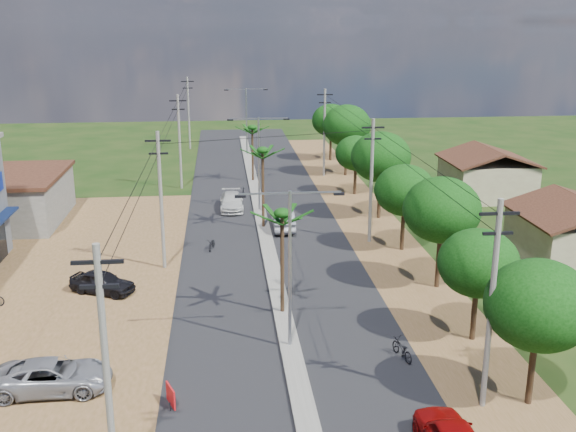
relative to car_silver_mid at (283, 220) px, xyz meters
name	(u,v)px	position (x,y,z in m)	size (l,w,h in m)	color
ground	(290,348)	(-1.50, -19.65, -0.76)	(160.00, 160.00, 0.00)	black
road	(268,249)	(-1.50, -4.65, -0.74)	(12.00, 110.00, 0.04)	black
median	(265,235)	(-1.50, -1.65, -0.67)	(1.00, 90.00, 0.18)	#605E56
dirt_lot_west	(22,296)	(-16.50, -11.65, -0.74)	(18.00, 46.00, 0.04)	brown
dirt_shoulder_east	(386,245)	(7.00, -4.65, -0.74)	(5.00, 90.00, 0.03)	brown
house_east_far	(487,171)	(19.50, 8.35, 1.64)	(7.60, 7.50, 4.60)	gray
tree_east_a	(539,305)	(8.00, -25.65, 3.73)	(4.40, 4.40, 6.37)	black
tree_east_b	(478,263)	(7.80, -19.65, 3.36)	(4.00, 4.00, 5.83)	black
tree_east_c	(442,210)	(8.20, -12.65, 4.11)	(4.60, 4.60, 6.83)	black
tree_east_d	(405,190)	(7.90, -5.65, 3.58)	(4.20, 4.20, 6.13)	black
tree_east_e	(381,157)	(8.10, 2.35, 4.33)	(4.80, 4.80, 7.14)	black
tree_east_f	(356,153)	(7.70, 10.35, 3.13)	(3.80, 3.80, 5.52)	black
tree_east_g	(347,125)	(8.30, 18.35, 4.48)	(5.00, 5.00, 7.38)	black
tree_east_h	(331,120)	(8.00, 26.35, 3.88)	(4.40, 4.40, 6.52)	black
palm_median_near	(282,218)	(-1.50, -15.65, 4.78)	(2.00, 2.00, 6.15)	black
palm_median_mid	(263,154)	(-1.50, 0.35, 5.14)	(2.00, 2.00, 6.55)	black
palm_median_far	(252,130)	(-1.50, 16.35, 4.51)	(2.00, 2.00, 5.85)	black
streetlight_near	(290,257)	(-1.50, -19.65, 4.03)	(5.10, 0.18, 8.00)	gray
streetlight_mid	(259,156)	(-1.50, 5.35, 4.03)	(5.10, 0.18, 8.00)	gray
streetlight_far	(246,116)	(-1.50, 30.35, 4.03)	(5.10, 0.18, 8.00)	gray
utility_pole_w_a	(106,368)	(-8.50, -29.65, 4.00)	(1.60, 0.24, 9.00)	#605E56
utility_pole_w_b	(161,198)	(-8.50, -7.65, 4.00)	(1.60, 0.24, 9.00)	#605E56
utility_pole_w_c	(180,139)	(-8.50, 14.35, 4.00)	(1.60, 0.24, 9.00)	#605E56
utility_pole_w_d	(189,111)	(-8.50, 35.35, 4.00)	(1.60, 0.24, 9.00)	#605E56
utility_pole_e_a	(492,301)	(6.00, -25.65, 4.00)	(1.60, 0.24, 9.00)	#605E56
utility_pole_e_b	(371,178)	(6.00, -3.65, 4.00)	(1.60, 0.24, 9.00)	#605E56
utility_pole_e_c	(324,131)	(6.00, 18.35, 4.00)	(1.60, 0.24, 9.00)	#605E56
car_silver_mid	(283,220)	(0.00, 0.00, 0.00)	(1.60, 4.59, 1.51)	gray
car_white_far	(232,202)	(-3.83, 6.11, -0.07)	(1.92, 4.72, 1.37)	#ABACA7
car_parked_silver	(53,377)	(-12.16, -22.64, -0.05)	(2.33, 5.04, 1.40)	gray
car_parked_dark	(102,283)	(-11.82, -11.60, -0.09)	(1.58, 3.92, 1.34)	black
moto_rider_east	(402,350)	(3.70, -21.29, -0.28)	(0.63, 1.81, 0.95)	black
moto_rider_west_a	(212,244)	(-5.44, -4.39, -0.33)	(0.57, 1.62, 0.85)	black
moto_rider_west_b	(243,192)	(-2.70, 10.26, -0.30)	(0.43, 1.51, 0.91)	black
roadside_sign	(171,396)	(-7.00, -24.30, -0.31)	(0.46, 1.02, 0.89)	red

